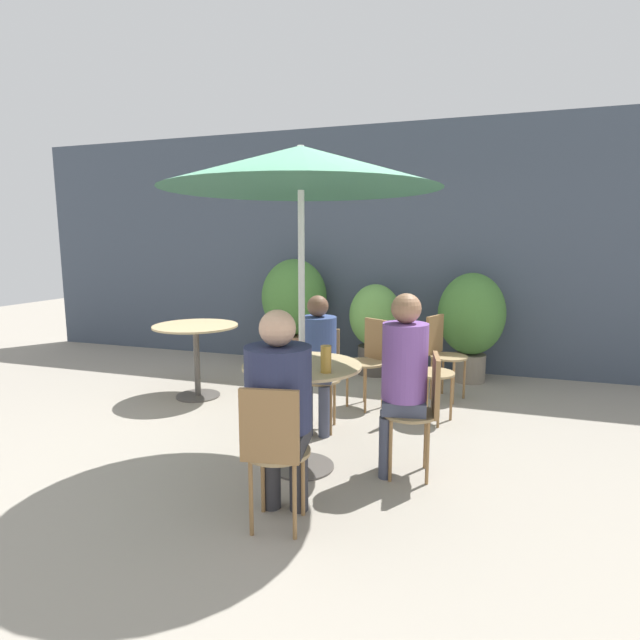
{
  "coord_description": "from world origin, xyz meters",
  "views": [
    {
      "loc": [
        1.31,
        -3.0,
        1.59
      ],
      "look_at": [
        0.15,
        0.54,
        1.0
      ],
      "focal_mm": 28.0,
      "sensor_mm": 36.0,
      "label": 1
    }
  ],
  "objects_px": {
    "cafe_table_far": "(196,341)",
    "seated_person_2": "(318,351)",
    "bistro_chair_1": "(422,403)",
    "potted_plant_1": "(375,323)",
    "seated_person_1": "(403,369)",
    "potted_plant_0": "(294,304)",
    "cafe_table_near": "(302,389)",
    "seated_person_0": "(279,400)",
    "bistro_chair_5": "(425,363)",
    "beer_glass_0": "(326,359)",
    "beer_glass_1": "(284,347)",
    "bistro_chair_3": "(371,354)",
    "potted_plant_2": "(471,318)",
    "bistro_chair_4": "(442,348)",
    "bistro_chair_2": "(320,368)",
    "bistro_chair_0": "(274,445)",
    "umbrella": "(301,169)"
  },
  "relations": [
    {
      "from": "cafe_table_near",
      "to": "bistro_chair_0",
      "type": "distance_m",
      "value": 0.82
    },
    {
      "from": "bistro_chair_4",
      "to": "beer_glass_1",
      "type": "xyz_separation_m",
      "value": [
        -1.0,
        -1.79,
        0.31
      ]
    },
    {
      "from": "cafe_table_far",
      "to": "seated_person_2",
      "type": "xyz_separation_m",
      "value": [
        1.48,
        -0.53,
        0.11
      ]
    },
    {
      "from": "bistro_chair_1",
      "to": "potted_plant_1",
      "type": "bearing_deg",
      "value": -170.66
    },
    {
      "from": "seated_person_1",
      "to": "potted_plant_0",
      "type": "height_order",
      "value": "potted_plant_0"
    },
    {
      "from": "cafe_table_near",
      "to": "bistro_chair_4",
      "type": "distance_m",
      "value": 2.12
    },
    {
      "from": "bistro_chair_2",
      "to": "potted_plant_2",
      "type": "height_order",
      "value": "potted_plant_2"
    },
    {
      "from": "potted_plant_1",
      "to": "cafe_table_far",
      "type": "bearing_deg",
      "value": -136.82
    },
    {
      "from": "bistro_chair_5",
      "to": "potted_plant_2",
      "type": "bearing_deg",
      "value": 8.69
    },
    {
      "from": "bistro_chair_3",
      "to": "beer_glass_1",
      "type": "relative_size",
      "value": 5.53
    },
    {
      "from": "bistro_chair_5",
      "to": "beer_glass_0",
      "type": "xyz_separation_m",
      "value": [
        -0.49,
        -1.42,
        0.33
      ]
    },
    {
      "from": "bistro_chair_0",
      "to": "seated_person_1",
      "type": "bearing_deg",
      "value": -129.88
    },
    {
      "from": "bistro_chair_5",
      "to": "bistro_chair_2",
      "type": "bearing_deg",
      "value": 141.16
    },
    {
      "from": "seated_person_1",
      "to": "seated_person_2",
      "type": "height_order",
      "value": "seated_person_1"
    },
    {
      "from": "cafe_table_far",
      "to": "potted_plant_0",
      "type": "relative_size",
      "value": 0.62
    },
    {
      "from": "bistro_chair_5",
      "to": "umbrella",
      "type": "bearing_deg",
      "value": 173.4
    },
    {
      "from": "seated_person_0",
      "to": "potted_plant_0",
      "type": "height_order",
      "value": "potted_plant_0"
    },
    {
      "from": "bistro_chair_4",
      "to": "umbrella",
      "type": "xyz_separation_m",
      "value": [
        -0.79,
        -1.96,
        1.54
      ]
    },
    {
      "from": "bistro_chair_1",
      "to": "seated_person_1",
      "type": "relative_size",
      "value": 0.67
    },
    {
      "from": "potted_plant_1",
      "to": "seated_person_2",
      "type": "bearing_deg",
      "value": -91.9
    },
    {
      "from": "potted_plant_1",
      "to": "potted_plant_0",
      "type": "bearing_deg",
      "value": 178.36
    },
    {
      "from": "cafe_table_near",
      "to": "seated_person_0",
      "type": "height_order",
      "value": "seated_person_0"
    },
    {
      "from": "bistro_chair_5",
      "to": "seated_person_1",
      "type": "relative_size",
      "value": 0.67
    },
    {
      "from": "potted_plant_1",
      "to": "umbrella",
      "type": "relative_size",
      "value": 0.5
    },
    {
      "from": "potted_plant_1",
      "to": "cafe_table_near",
      "type": "bearing_deg",
      "value": -89.03
    },
    {
      "from": "cafe_table_far",
      "to": "bistro_chair_0",
      "type": "xyz_separation_m",
      "value": [
        1.73,
        -2.02,
        -0.07
      ]
    },
    {
      "from": "beer_glass_1",
      "to": "seated_person_1",
      "type": "bearing_deg",
      "value": -4.04
    },
    {
      "from": "potted_plant_0",
      "to": "potted_plant_2",
      "type": "xyz_separation_m",
      "value": [
        2.14,
        -0.0,
        -0.07
      ]
    },
    {
      "from": "seated_person_1",
      "to": "potted_plant_0",
      "type": "bearing_deg",
      "value": -154.95
    },
    {
      "from": "cafe_table_far",
      "to": "umbrella",
      "type": "relative_size",
      "value": 0.39
    },
    {
      "from": "bistro_chair_3",
      "to": "bistro_chair_5",
      "type": "xyz_separation_m",
      "value": [
        0.54,
        -0.22,
        0.0
      ]
    },
    {
      "from": "bistro_chair_2",
      "to": "beer_glass_1",
      "type": "height_order",
      "value": "beer_glass_1"
    },
    {
      "from": "potted_plant_2",
      "to": "potted_plant_0",
      "type": "bearing_deg",
      "value": 179.93
    },
    {
      "from": "bistro_chair_5",
      "to": "seated_person_0",
      "type": "bearing_deg",
      "value": -174.56
    },
    {
      "from": "seated_person_2",
      "to": "beer_glass_1",
      "type": "bearing_deg",
      "value": -109.85
    },
    {
      "from": "bistro_chair_0",
      "to": "bistro_chair_5",
      "type": "relative_size",
      "value": 1.0
    },
    {
      "from": "potted_plant_0",
      "to": "potted_plant_1",
      "type": "height_order",
      "value": "potted_plant_0"
    },
    {
      "from": "umbrella",
      "to": "seated_person_0",
      "type": "bearing_deg",
      "value": -80.65
    },
    {
      "from": "cafe_table_far",
      "to": "bistro_chair_3",
      "type": "bearing_deg",
      "value": 9.0
    },
    {
      "from": "seated_person_1",
      "to": "potted_plant_0",
      "type": "relative_size",
      "value": 0.91
    },
    {
      "from": "bistro_chair_0",
      "to": "bistro_chair_3",
      "type": "height_order",
      "value": "same"
    },
    {
      "from": "bistro_chair_5",
      "to": "umbrella",
      "type": "xyz_separation_m",
      "value": [
        -0.71,
        -1.27,
        1.54
      ]
    },
    {
      "from": "bistro_chair_5",
      "to": "beer_glass_0",
      "type": "bearing_deg",
      "value": -176.37
    },
    {
      "from": "potted_plant_0",
      "to": "potted_plant_2",
      "type": "relative_size",
      "value": 1.11
    },
    {
      "from": "cafe_table_far",
      "to": "potted_plant_1",
      "type": "relative_size",
      "value": 0.78
    },
    {
      "from": "cafe_table_near",
      "to": "potted_plant_1",
      "type": "xyz_separation_m",
      "value": [
        -0.05,
        2.66,
        0.05
      ]
    },
    {
      "from": "seated_person_1",
      "to": "cafe_table_far",
      "type": "bearing_deg",
      "value": -125.1
    },
    {
      "from": "cafe_table_near",
      "to": "seated_person_1",
      "type": "distance_m",
      "value": 0.71
    },
    {
      "from": "cafe_table_far",
      "to": "beer_glass_1",
      "type": "height_order",
      "value": "beer_glass_1"
    },
    {
      "from": "seated_person_1",
      "to": "potted_plant_1",
      "type": "xyz_separation_m",
      "value": [
        -0.72,
        2.55,
        -0.12
      ]
    }
  ]
}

